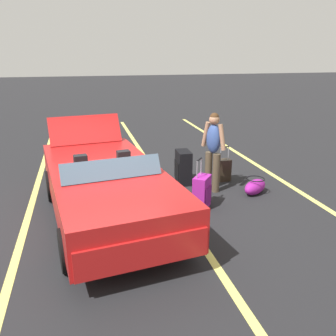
# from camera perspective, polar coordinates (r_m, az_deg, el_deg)

# --- Properties ---
(ground_plane) EXTENTS (80.00, 80.00, 0.00)m
(ground_plane) POSITION_cam_1_polar(r_m,az_deg,el_deg) (6.34, -9.60, -8.20)
(ground_plane) COLOR black
(lot_line_near) EXTENTS (18.00, 0.12, 0.01)m
(lot_line_near) POSITION_cam_1_polar(r_m,az_deg,el_deg) (6.42, -22.14, -9.04)
(lot_line_near) COLOR #EAE066
(lot_line_near) RESTS_ON ground_plane
(lot_line_mid) EXTENTS (18.00, 0.12, 0.01)m
(lot_line_mid) POSITION_cam_1_polar(r_m,az_deg,el_deg) (6.54, 2.04, -7.08)
(lot_line_mid) COLOR #EAE066
(lot_line_mid) RESTS_ON ground_plane
(lot_line_far) EXTENTS (18.00, 0.12, 0.01)m
(lot_line_far) POSITION_cam_1_polar(r_m,az_deg,el_deg) (7.68, 21.86, -4.50)
(lot_line_far) COLOR #EAE066
(lot_line_far) RESTS_ON ground_plane
(convertible_car) EXTENTS (4.39, 2.30, 1.50)m
(convertible_car) POSITION_cam_1_polar(r_m,az_deg,el_deg) (5.92, -9.48, -3.88)
(convertible_car) COLOR red
(convertible_car) RESTS_ON ground_plane
(suitcase_large_black) EXTENTS (0.49, 0.31, 0.74)m
(suitcase_large_black) POSITION_cam_1_polar(r_m,az_deg,el_deg) (7.81, 2.47, 0.10)
(suitcase_large_black) COLOR black
(suitcase_large_black) RESTS_ON ground_plane
(suitcase_medium_bright) EXTENTS (0.46, 0.44, 0.95)m
(suitcase_medium_bright) POSITION_cam_1_polar(r_m,az_deg,el_deg) (6.62, 5.50, -3.89)
(suitcase_medium_bright) COLOR #991E8C
(suitcase_medium_bright) RESTS_ON ground_plane
(suitcase_small_carryon) EXTENTS (0.21, 0.35, 0.82)m
(suitcase_small_carryon) POSITION_cam_1_polar(r_m,az_deg,el_deg) (8.09, 8.83, -0.31)
(suitcase_small_carryon) COLOR #2D2319
(suitcase_small_carryon) RESTS_ON ground_plane
(duffel_bag) EXTENTS (0.60, 0.70, 0.34)m
(duffel_bag) POSITION_cam_1_polar(r_m,az_deg,el_deg) (7.50, 13.87, -2.92)
(duffel_bag) COLOR #991E8C
(duffel_bag) RESTS_ON ground_plane
(traveler_person) EXTENTS (0.56, 0.40, 1.65)m
(traveler_person) POSITION_cam_1_polar(r_m,az_deg,el_deg) (7.29, 7.31, 3.24)
(traveler_person) COLOR #4C3F2D
(traveler_person) RESTS_ON ground_plane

